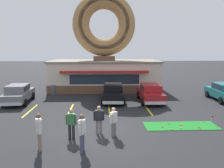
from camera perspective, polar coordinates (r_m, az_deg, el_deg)
name	(u,v)px	position (r m, az deg, el deg)	size (l,w,h in m)	color
ground_plane	(96,134)	(12.24, -4.10, -13.02)	(160.00, 160.00, 0.00)	#232326
donut_shop_building	(104,57)	(25.31, -2.06, 7.03)	(12.30, 6.75, 10.96)	brown
putting_mat	(181,126)	(14.07, 17.50, -10.38)	(4.37, 1.53, 0.03)	#197523
mini_donut_near_left	(171,129)	(13.29, 15.07, -11.27)	(0.13, 0.13, 0.04)	#D17F47
mini_donut_near_right	(198,127)	(14.12, 21.66, -10.40)	(0.13, 0.13, 0.04)	#A5724C
mini_donut_mid_left	(180,125)	(14.08, 17.38, -10.22)	(0.13, 0.13, 0.04)	#A5724C
mini_donut_mid_centre	(182,125)	(14.21, 17.86, -10.07)	(0.13, 0.13, 0.04)	#D17F47
mini_donut_mid_right	(162,127)	(13.56, 13.01, -10.79)	(0.13, 0.13, 0.04)	#D17F47
mini_donut_far_left	(181,128)	(13.62, 17.49, -10.88)	(0.13, 0.13, 0.04)	#D17F47
mini_donut_far_centre	(200,129)	(13.88, 21.94, -10.75)	(0.13, 0.13, 0.04)	#A5724C
mini_donut_far_right	(204,121)	(15.29, 22.93, -8.99)	(0.13, 0.13, 0.04)	#D8667F
mini_donut_extra	(169,124)	(14.18, 14.72, -9.97)	(0.13, 0.13, 0.04)	brown
golf_ball	(169,124)	(14.02, 14.62, -10.17)	(0.04, 0.04, 0.04)	white
putting_flag_pin	(212,118)	(14.84, 24.64, -8.07)	(0.13, 0.01, 0.55)	silver
car_red	(150,92)	(19.56, 9.99, -2.11)	(2.08, 4.61, 1.60)	maroon
car_black	(113,92)	(19.39, 0.29, -2.07)	(2.14, 4.64, 1.60)	black
car_teal	(224,91)	(22.13, 27.27, -1.70)	(2.15, 4.64, 1.60)	#196066
car_grey	(18,93)	(20.55, -23.27, -2.18)	(2.22, 4.67, 1.60)	slate
pedestrian_blue_sweater_man	(71,123)	(11.51, -10.58, -9.91)	(0.59, 0.31, 1.60)	#232328
pedestrian_hooded_kid	(39,130)	(10.61, -18.52, -11.32)	(0.37, 0.56, 1.75)	#7F7056
pedestrian_leather_jacket_man	(114,121)	(11.67, 0.43, -9.55)	(0.41, 0.51, 1.58)	slate
pedestrian_clipboard_woman	(99,119)	(12.01, -3.44, -9.01)	(0.59, 0.28, 1.58)	slate
pedestrian_beanie_man	(82,131)	(10.07, -7.89, -12.08)	(0.33, 0.58, 1.74)	#474C66
trash_bin	(54,90)	(23.40, -14.95, -1.40)	(0.57, 0.57, 0.97)	#51565B
parking_stripe_far_left	(31,110)	(17.84, -20.52, -6.49)	(0.12, 3.60, 0.01)	yellow
parking_stripe_left	(70,110)	(17.15, -10.88, -6.68)	(0.12, 3.60, 0.01)	yellow
parking_stripe_mid_left	(109,110)	(16.98, -0.74, -6.68)	(0.12, 3.60, 0.01)	yellow
parking_stripe_centre	(148,109)	(17.33, 9.29, -6.47)	(0.12, 3.60, 0.01)	yellow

